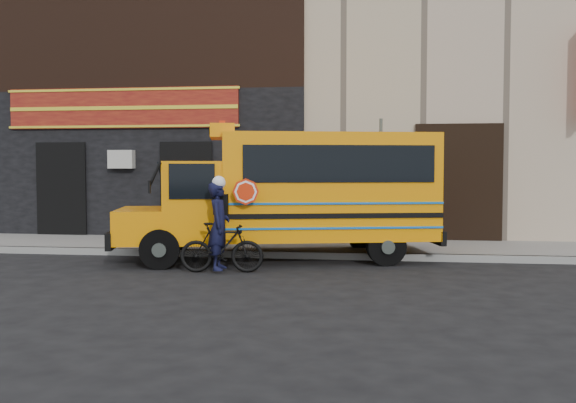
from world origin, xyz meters
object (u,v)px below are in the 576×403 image
(sign_pole, at_px, (380,182))
(bicycle, at_px, (222,248))
(school_bus, at_px, (296,191))
(cyclist, at_px, (219,228))

(sign_pole, xyz_separation_m, bicycle, (-3.02, -2.25, -1.22))
(school_bus, distance_m, cyclist, 2.29)
(sign_pole, bearing_deg, cyclist, -144.32)
(school_bus, height_order, cyclist, school_bus)
(bicycle, relative_size, cyclist, 0.94)
(sign_pole, distance_m, bicycle, 3.96)
(cyclist, bearing_deg, bicycle, -122.94)
(bicycle, bearing_deg, sign_pole, -60.14)
(cyclist, bearing_deg, sign_pole, -57.97)
(school_bus, bearing_deg, bicycle, -123.36)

